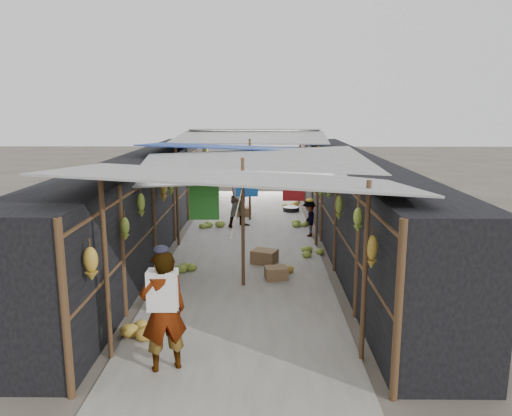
{
  "coord_description": "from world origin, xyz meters",
  "views": [
    {
      "loc": [
        0.36,
        -6.6,
        3.55
      ],
      "look_at": [
        0.24,
        4.8,
        1.25
      ],
      "focal_mm": 35.0,
      "sensor_mm": 36.0,
      "label": 1
    }
  ],
  "objects_px": {
    "vendor_elderly": "(164,311)",
    "shopper_blue": "(242,197)",
    "crate_near": "(276,273)",
    "black_basin": "(291,209)",
    "vendor_seated": "(309,219)"
  },
  "relations": [
    {
      "from": "crate_near",
      "to": "shopper_blue",
      "type": "distance_m",
      "value": 4.86
    },
    {
      "from": "crate_near",
      "to": "vendor_elderly",
      "type": "distance_m",
      "value": 4.1
    },
    {
      "from": "black_basin",
      "to": "shopper_blue",
      "type": "distance_m",
      "value": 2.89
    },
    {
      "from": "crate_near",
      "to": "vendor_seated",
      "type": "xyz_separation_m",
      "value": [
        1.02,
        3.56,
        0.38
      ]
    },
    {
      "from": "vendor_elderly",
      "to": "shopper_blue",
      "type": "bearing_deg",
      "value": -117.15
    },
    {
      "from": "vendor_elderly",
      "to": "shopper_blue",
      "type": "xyz_separation_m",
      "value": [
        0.73,
        8.41,
        0.05
      ]
    },
    {
      "from": "vendor_elderly",
      "to": "shopper_blue",
      "type": "height_order",
      "value": "shopper_blue"
    },
    {
      "from": "black_basin",
      "to": "shopper_blue",
      "type": "relative_size",
      "value": 0.31
    },
    {
      "from": "vendor_seated",
      "to": "crate_near",
      "type": "bearing_deg",
      "value": -18.37
    },
    {
      "from": "black_basin",
      "to": "shopper_blue",
      "type": "height_order",
      "value": "shopper_blue"
    },
    {
      "from": "vendor_elderly",
      "to": "crate_near",
      "type": "bearing_deg",
      "value": -135.98
    },
    {
      "from": "crate_near",
      "to": "shopper_blue",
      "type": "xyz_separation_m",
      "value": [
        -0.9,
        4.72,
        0.77
      ]
    },
    {
      "from": "black_basin",
      "to": "vendor_seated",
      "type": "relative_size",
      "value": 0.55
    },
    {
      "from": "vendor_elderly",
      "to": "black_basin",
      "type": "bearing_deg",
      "value": -124.62
    },
    {
      "from": "black_basin",
      "to": "vendor_seated",
      "type": "distance_m",
      "value": 3.45
    }
  ]
}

